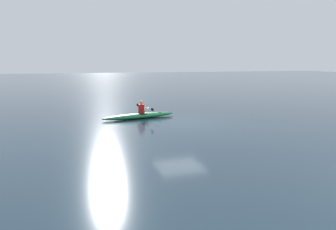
# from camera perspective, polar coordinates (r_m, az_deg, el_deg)

# --- Properties ---
(ground_plane) EXTENTS (160.00, 160.00, 0.00)m
(ground_plane) POSITION_cam_1_polar(r_m,az_deg,el_deg) (16.27, 2.23, -1.30)
(ground_plane) COLOR #233847
(kayak) EXTENTS (4.39, 1.45, 0.30)m
(kayak) POSITION_cam_1_polar(r_m,az_deg,el_deg) (17.30, -5.39, -0.16)
(kayak) COLOR #19723F
(kayak) RESTS_ON ground
(kayaker) EXTENTS (0.61, 2.33, 0.71)m
(kayaker) POSITION_cam_1_polar(r_m,az_deg,el_deg) (17.30, -4.92, 1.34)
(kayaker) COLOR red
(kayaker) RESTS_ON kayak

